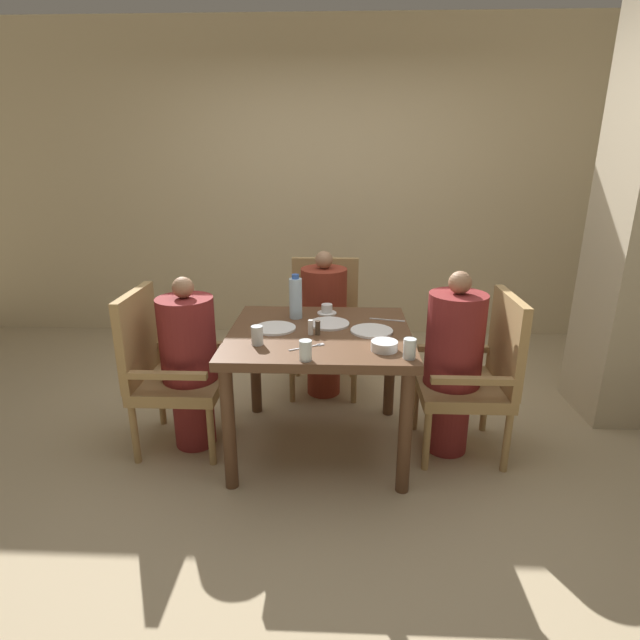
# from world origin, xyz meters

# --- Properties ---
(ground_plane) EXTENTS (16.00, 16.00, 0.00)m
(ground_plane) POSITION_xyz_m (0.00, 0.00, 0.00)
(ground_plane) COLOR tan
(wall_back) EXTENTS (8.00, 0.06, 2.80)m
(wall_back) POSITION_xyz_m (0.00, 2.09, 1.40)
(wall_back) COLOR #C6B289
(wall_back) RESTS_ON ground_plane
(dining_table) EXTENTS (1.02, 0.94, 0.73)m
(dining_table) POSITION_xyz_m (0.00, 0.00, 0.63)
(dining_table) COLOR brown
(dining_table) RESTS_ON ground_plane
(chair_left_side) EXTENTS (0.50, 0.50, 0.95)m
(chair_left_side) POSITION_xyz_m (-0.90, -0.00, 0.50)
(chair_left_side) COLOR #A88451
(chair_left_side) RESTS_ON ground_plane
(diner_in_left_chair) EXTENTS (0.32, 0.32, 1.04)m
(diner_in_left_chair) POSITION_xyz_m (-0.76, 0.00, 0.53)
(diner_in_left_chair) COLOR maroon
(diner_in_left_chair) RESTS_ON ground_plane
(chair_far_side) EXTENTS (0.50, 0.50, 0.95)m
(chair_far_side) POSITION_xyz_m (0.00, 0.87, 0.50)
(chair_far_side) COLOR #A88451
(chair_far_side) RESTS_ON ground_plane
(diner_in_far_chair) EXTENTS (0.32, 0.32, 1.05)m
(diner_in_far_chair) POSITION_xyz_m (-0.00, 0.72, 0.54)
(diner_in_far_chair) COLOR maroon
(diner_in_far_chair) RESTS_ON ground_plane
(chair_right_side) EXTENTS (0.50, 0.50, 0.95)m
(chair_right_side) POSITION_xyz_m (0.90, -0.00, 0.50)
(chair_right_side) COLOR #A88451
(chair_right_side) RESTS_ON ground_plane
(diner_in_right_chair) EXTENTS (0.32, 0.32, 1.08)m
(diner_in_right_chair) POSITION_xyz_m (0.76, 0.00, 0.56)
(diner_in_right_chair) COLOR maroon
(diner_in_right_chair) RESTS_ON ground_plane
(plate_main_left) EXTENTS (0.24, 0.24, 0.01)m
(plate_main_left) POSITION_xyz_m (0.05, 0.12, 0.74)
(plate_main_left) COLOR white
(plate_main_left) RESTS_ON dining_table
(plate_main_right) EXTENTS (0.24, 0.24, 0.01)m
(plate_main_right) POSITION_xyz_m (-0.26, 0.02, 0.74)
(plate_main_right) COLOR white
(plate_main_right) RESTS_ON dining_table
(plate_dessert_center) EXTENTS (0.24, 0.24, 0.01)m
(plate_dessert_center) POSITION_xyz_m (0.29, -0.00, 0.74)
(plate_dessert_center) COLOR white
(plate_dessert_center) RESTS_ON dining_table
(teacup_with_saucer) EXTENTS (0.12, 0.12, 0.06)m
(teacup_with_saucer) POSITION_xyz_m (0.03, 0.33, 0.76)
(teacup_with_saucer) COLOR white
(teacup_with_saucer) RESTS_ON dining_table
(bowl_small) EXTENTS (0.14, 0.14, 0.05)m
(bowl_small) POSITION_xyz_m (0.34, -0.28, 0.76)
(bowl_small) COLOR white
(bowl_small) RESTS_ON dining_table
(water_bottle) EXTENTS (0.08, 0.08, 0.27)m
(water_bottle) POSITION_xyz_m (-0.15, 0.24, 0.86)
(water_bottle) COLOR silver
(water_bottle) RESTS_ON dining_table
(glass_tall_near) EXTENTS (0.06, 0.06, 0.10)m
(glass_tall_near) POSITION_xyz_m (0.45, -0.38, 0.78)
(glass_tall_near) COLOR silver
(glass_tall_near) RESTS_ON dining_table
(glass_tall_mid) EXTENTS (0.06, 0.06, 0.10)m
(glass_tall_mid) POSITION_xyz_m (-0.32, -0.22, 0.78)
(glass_tall_mid) COLOR silver
(glass_tall_mid) RESTS_ON dining_table
(glass_tall_far) EXTENTS (0.06, 0.06, 0.10)m
(glass_tall_far) POSITION_xyz_m (-0.05, -0.42, 0.78)
(glass_tall_far) COLOR silver
(glass_tall_far) RESTS_ON dining_table
(salt_shaker) EXTENTS (0.03, 0.03, 0.08)m
(salt_shaker) POSITION_xyz_m (-0.05, -0.06, 0.78)
(salt_shaker) COLOR white
(salt_shaker) RESTS_ON dining_table
(pepper_shaker) EXTENTS (0.03, 0.03, 0.08)m
(pepper_shaker) POSITION_xyz_m (-0.01, -0.06, 0.77)
(pepper_shaker) COLOR #4C3D2D
(pepper_shaker) RESTS_ON dining_table
(fork_beside_plate) EXTENTS (0.18, 0.11, 0.00)m
(fork_beside_plate) POSITION_xyz_m (-0.04, -0.24, 0.74)
(fork_beside_plate) COLOR silver
(fork_beside_plate) RESTS_ON dining_table
(knife_beside_plate) EXTENTS (0.21, 0.06, 0.00)m
(knife_beside_plate) POSITION_xyz_m (0.41, 0.21, 0.74)
(knife_beside_plate) COLOR silver
(knife_beside_plate) RESTS_ON dining_table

